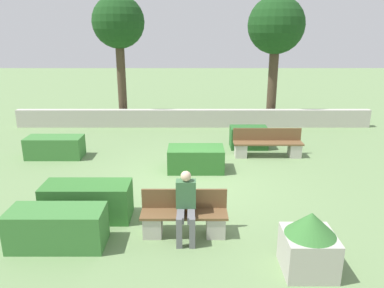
% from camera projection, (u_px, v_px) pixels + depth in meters
% --- Properties ---
extents(ground_plane, '(60.00, 60.00, 0.00)m').
position_uv_depth(ground_plane, '(194.00, 182.00, 9.91)').
color(ground_plane, '#6B8956').
extents(perimeter_wall, '(14.48, 0.30, 0.72)m').
position_uv_depth(perimeter_wall, '(194.00, 118.00, 15.39)').
color(perimeter_wall, '#B7B2A8').
rests_on(perimeter_wall, ground_plane).
extents(bench_front, '(1.69, 0.49, 0.87)m').
position_uv_depth(bench_front, '(185.00, 219.00, 7.31)').
color(bench_front, brown).
rests_on(bench_front, ground_plane).
extents(bench_left_side, '(2.17, 0.49, 0.87)m').
position_uv_depth(bench_left_side, '(268.00, 146.00, 11.81)').
color(bench_left_side, brown).
rests_on(bench_left_side, ground_plane).
extents(person_seated_man, '(0.38, 0.63, 1.34)m').
position_uv_depth(person_seated_man, '(186.00, 203.00, 7.06)').
color(person_seated_man, slate).
rests_on(person_seated_man, ground_plane).
extents(hedge_block_near_left, '(1.82, 0.75, 0.78)m').
position_uv_depth(hedge_block_near_left, '(88.00, 201.00, 7.92)').
color(hedge_block_near_left, '#33702D').
rests_on(hedge_block_near_left, ground_plane).
extents(hedge_block_near_right, '(1.58, 0.89, 0.67)m').
position_uv_depth(hedge_block_near_right, '(196.00, 159.00, 10.65)').
color(hedge_block_near_right, '#33702D').
rests_on(hedge_block_near_right, ground_plane).
extents(hedge_block_mid_left, '(1.24, 0.75, 0.72)m').
position_uv_depth(hedge_block_mid_left, '(249.00, 137.00, 12.69)').
color(hedge_block_mid_left, '#286028').
rests_on(hedge_block_mid_left, ground_plane).
extents(hedge_block_mid_right, '(1.75, 0.74, 0.74)m').
position_uv_depth(hedge_block_mid_right, '(58.00, 228.00, 6.91)').
color(hedge_block_mid_right, '#3D7A38').
rests_on(hedge_block_mid_right, ground_plane).
extents(hedge_block_far_left, '(1.72, 0.76, 0.67)m').
position_uv_depth(hedge_block_far_left, '(55.00, 147.00, 11.72)').
color(hedge_block_far_left, '#3D7A38').
rests_on(hedge_block_far_left, ground_plane).
extents(planter_corner_left, '(0.83, 0.83, 1.07)m').
position_uv_depth(planter_corner_left, '(310.00, 242.00, 6.13)').
color(planter_corner_left, '#B7B2A8').
rests_on(planter_corner_left, ground_plane).
extents(tree_leftmost, '(2.08, 2.08, 5.19)m').
position_uv_depth(tree_leftmost, '(119.00, 25.00, 14.87)').
color(tree_leftmost, '#473828').
rests_on(tree_leftmost, ground_plane).
extents(tree_center_left, '(2.29, 2.29, 5.18)m').
position_uv_depth(tree_center_left, '(276.00, 27.00, 14.99)').
color(tree_center_left, '#473828').
rests_on(tree_center_left, ground_plane).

